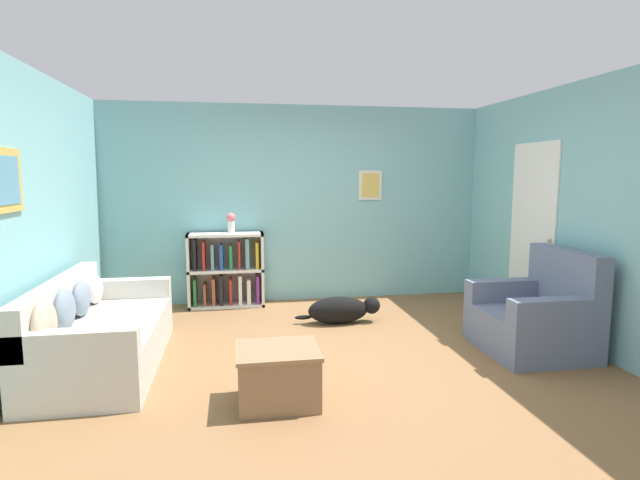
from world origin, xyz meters
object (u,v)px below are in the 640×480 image
object	(u,v)px
dog	(342,310)
vase	(231,222)
bookshelf	(227,271)
recliner_chair	(537,317)
couch	(98,334)
coffee_table	(278,374)

from	to	relation	value
dog	vase	bearing A→B (deg)	141.08
bookshelf	recliner_chair	xyz separation A→B (m)	(2.96, -2.21, -0.12)
couch	recliner_chair	size ratio (longest dim) A/B	1.96
couch	bookshelf	xyz separation A→B (m)	(1.10, 1.93, 0.16)
couch	recliner_chair	world-z (taller)	recliner_chair
recliner_chair	dog	distance (m)	2.06
couch	dog	size ratio (longest dim) A/B	1.95
couch	vase	bearing A→B (deg)	58.73
bookshelf	vase	world-z (taller)	vase
couch	coffee_table	bearing A→B (deg)	-32.86
recliner_chair	couch	bearing A→B (deg)	176.02
couch	coffee_table	world-z (taller)	couch
couch	dog	world-z (taller)	couch
couch	recliner_chair	bearing A→B (deg)	-3.98
coffee_table	couch	bearing A→B (deg)	147.14
bookshelf	recliner_chair	size ratio (longest dim) A/B	0.98
couch	vase	xyz separation A→B (m)	(1.16, 1.91, 0.80)
bookshelf	dog	bearing A→B (deg)	-37.91
recliner_chair	coffee_table	distance (m)	2.65
bookshelf	coffee_table	size ratio (longest dim) A/B	1.58
recliner_chair	vase	distance (m)	3.71
bookshelf	vase	size ratio (longest dim) A/B	3.70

